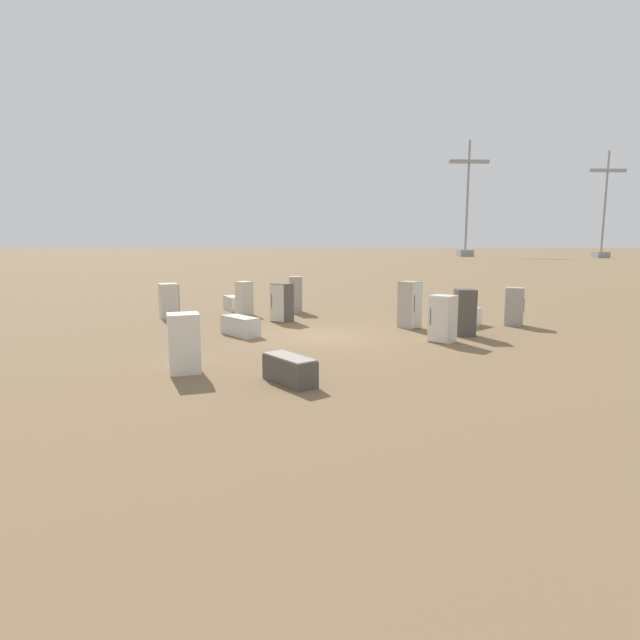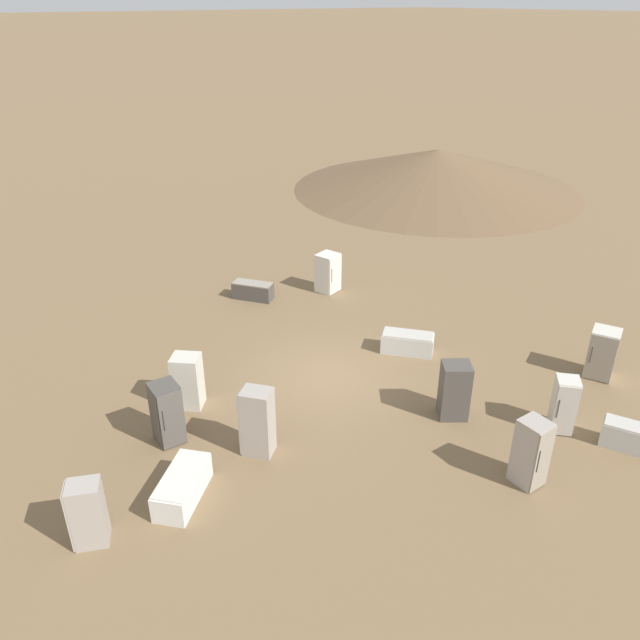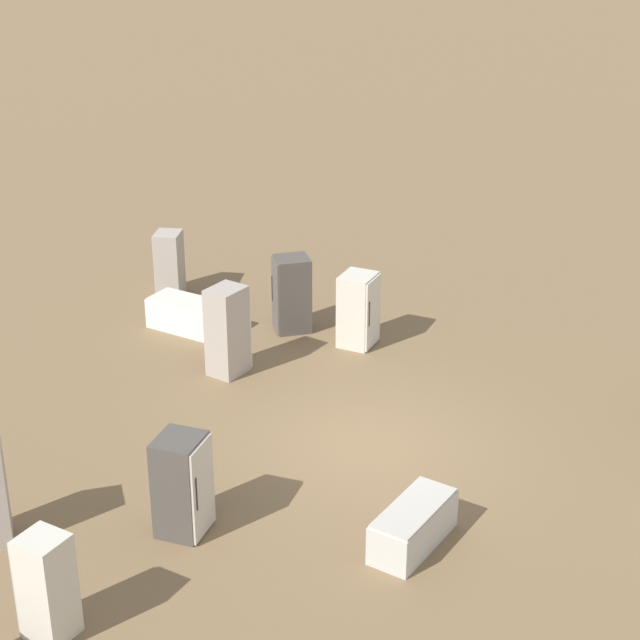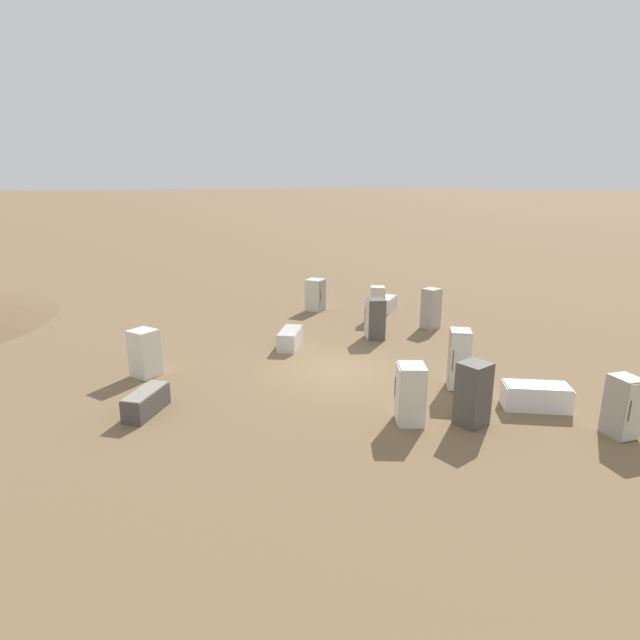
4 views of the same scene
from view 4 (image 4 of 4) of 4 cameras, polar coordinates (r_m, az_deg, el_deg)
ground_plane at (r=16.67m, az=1.84°, el=-5.71°), size 1000.00×1000.00×0.00m
discarded_fridge_0 at (r=14.28m, az=31.32°, el=-8.47°), size 0.87×0.80×1.53m
discarded_fridge_1 at (r=14.33m, az=-19.24°, el=-8.84°), size 1.34×1.56×0.65m
discarded_fridge_2 at (r=15.05m, az=23.46°, el=-8.01°), size 1.82×1.74×0.69m
discarded_fridge_3 at (r=24.32m, az=7.71°, el=1.79°), size 1.14×1.59×0.70m
discarded_fridge_4 at (r=24.23m, az=-0.53°, el=2.89°), size 1.03×1.02×1.53m
discarded_fridge_5 at (r=22.60m, az=6.57°, el=1.90°), size 0.84×0.84×1.55m
discarded_fridge_6 at (r=16.91m, az=-19.38°, el=-3.56°), size 0.94×0.93×1.52m
discarded_fridge_7 at (r=18.87m, az=-3.45°, el=-2.11°), size 1.56×1.70×0.67m
discarded_fridge_8 at (r=21.69m, az=12.57°, el=1.30°), size 0.62×0.70×1.72m
discarded_fridge_9 at (r=15.51m, az=15.59°, el=-4.36°), size 0.93×0.96×1.81m
discarded_fridge_10 at (r=13.09m, az=10.28°, el=-8.33°), size 1.01×1.01×1.57m
discarded_fridge_11 at (r=13.37m, az=17.11°, el=-8.05°), size 0.70×0.78×1.67m
discarded_fridge_12 at (r=19.87m, az=6.32°, el=0.14°), size 1.02×1.01×1.62m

